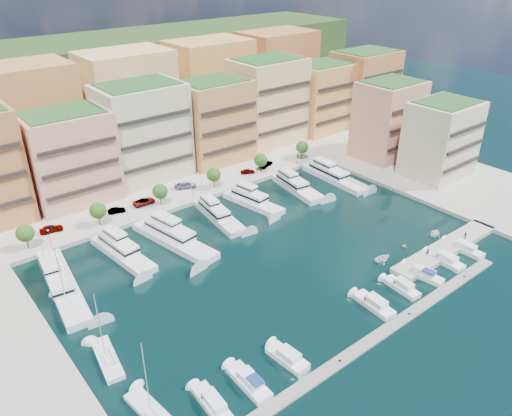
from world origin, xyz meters
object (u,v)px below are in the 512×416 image
(cruiser_2, at_px, (288,358))
(car_2, at_px, (144,202))
(yacht_5, at_px, (296,185))
(tender_0, at_px, (383,258))
(car_0, at_px, (51,229))
(car_1, at_px, (117,210))
(lamppost_1, at_px, (127,210))
(sailboat_0, at_px, (152,413))
(car_4, at_px, (248,171))
(car_5, at_px, (266,164))
(tender_2, at_px, (435,233))
(person_1, at_px, (465,236))
(tender_1, at_px, (404,246))
(cruiser_7, at_px, (423,274))
(cruiser_1, at_px, (249,382))
(tender_3, at_px, (448,235))
(lamppost_2, at_px, (193,189))
(car_3, at_px, (185,185))
(person_0, at_px, (428,251))
(lamppost_4, at_px, (297,155))
(tree_1, at_px, (98,211))
(cruiser_6, at_px, (402,287))
(tree_5, at_px, (302,147))
(tree_2, at_px, (160,191))
(cruiser_9, at_px, (464,249))
(sailboat_2, at_px, (68,305))
(yacht_6, at_px, (333,175))
(yacht_3, at_px, (218,214))
(yacht_0, at_px, (61,282))
(tree_3, at_px, (214,175))
(yacht_2, at_px, (172,237))
(tree_0, at_px, (25,233))
(cruiser_5, at_px, (374,304))
(cruiser_8, at_px, (445,260))
(yacht_1, at_px, (121,251))
(lamppost_3, at_px, (249,171))
(cruiser_0, at_px, (213,405))
(lamppost_0, at_px, (49,235))

(cruiser_2, distance_m, car_2, 61.39)
(yacht_5, height_order, tender_0, yacht_5)
(car_0, relative_size, car_1, 1.21)
(lamppost_1, distance_m, sailboat_0, 56.06)
(car_4, distance_m, car_5, 7.17)
(tender_2, bearing_deg, car_0, 31.77)
(car_2, distance_m, person_1, 75.44)
(tender_1, xyz_separation_m, car_1, (-42.59, 52.13, 1.28))
(yacht_5, bearing_deg, cruiser_7, -99.66)
(cruiser_1, distance_m, tender_3, 61.73)
(lamppost_2, xyz_separation_m, car_3, (1.78, 6.77, -2.00))
(person_0, bearing_deg, lamppost_4, -33.61)
(tree_1, xyz_separation_m, tender_1, (48.13, -49.11, -4.34))
(cruiser_6, relative_size, tender_2, 1.95)
(tree_5, distance_m, car_3, 38.59)
(car_1, height_order, car_5, car_5)
(tree_2, relative_size, tender_1, 3.66)
(tree_1, height_order, lamppost_1, tree_1)
(cruiser_9, height_order, tender_3, cruiser_9)
(cruiser_7, bearing_deg, sailboat_2, 148.93)
(sailboat_0, relative_size, tender_3, 9.84)
(yacht_6, xyz_separation_m, sailboat_2, (-78.33, -8.52, -0.89))
(yacht_3, relative_size, cruiser_6, 2.48)
(yacht_6, bearing_deg, person_0, -109.31)
(yacht_0, xyz_separation_m, cruiser_7, (56.90, -41.61, -0.64))
(yacht_0, relative_size, tender_1, 17.22)
(tree_3, bearing_deg, yacht_2, -145.11)
(tree_0, height_order, cruiser_5, tree_0)
(yacht_6, height_order, cruiser_8, yacht_6)
(sailboat_2, height_order, tender_2, sailboat_2)
(yacht_2, distance_m, tender_0, 45.68)
(cruiser_2, distance_m, cruiser_5, 21.12)
(tender_3, bearing_deg, yacht_1, 48.96)
(person_0, xyz_separation_m, person_1, (11.51, -1.54, 0.11))
(tree_5, distance_m, car_4, 19.70)
(yacht_0, height_order, yacht_2, same)
(lamppost_3, bearing_deg, car_1, 171.70)
(tender_3, xyz_separation_m, person_1, (-0.07, -3.91, 1.59))
(tree_3, distance_m, cruiser_7, 59.08)
(tree_5, bearing_deg, yacht_0, -168.22)
(car_3, xyz_separation_m, person_1, (33.68, -60.88, 0.12))
(cruiser_0, xyz_separation_m, cruiser_9, (65.27, -0.00, -0.00))
(yacht_1, height_order, cruiser_8, yacht_1)
(lamppost_3, height_order, cruiser_6, lamppost_3)
(lamppost_0, distance_m, yacht_6, 75.12)
(yacht_1, height_order, yacht_2, same)
(cruiser_1, relative_size, car_3, 1.49)
(tree_1, relative_size, yacht_3, 0.30)
(car_0, bearing_deg, car_5, -82.64)
(tree_2, height_order, tender_0, tree_2)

